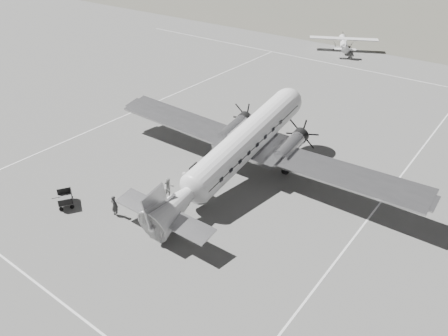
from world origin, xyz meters
TOP-DOWN VIEW (x-y plane):
  - ground at (0.00, 0.00)m, footprint 260.00×260.00m
  - taxi_line_near at (0.00, -14.00)m, footprint 60.00×0.15m
  - taxi_line_right at (12.00, 0.00)m, footprint 0.15×80.00m
  - taxi_line_left at (-18.00, 10.00)m, footprint 0.15×60.00m
  - taxi_line_horizon at (0.00, 40.00)m, footprint 90.00×0.15m
  - dc3_airliner at (0.60, 3.92)m, footprint 31.39×21.80m
  - light_plane_left at (-8.75, 47.51)m, footprint 14.18×13.24m
  - baggage_cart_near at (-2.23, -4.01)m, footprint 1.64×1.24m
  - baggage_cart_far at (-8.38, -7.53)m, footprint 2.30×2.13m
  - ground_crew at (-4.08, -6.03)m, footprint 0.69×0.48m
  - ramp_agent at (-2.35, -1.72)m, footprint 0.92×1.07m
  - passenger at (-2.23, 0.12)m, footprint 0.66×0.88m

SIDE VIEW (x-z plane):
  - ground at x=0.00m, z-range 0.00..0.00m
  - taxi_line_near at x=0.00m, z-range 0.00..0.01m
  - taxi_line_right at x=12.00m, z-range 0.00..0.01m
  - taxi_line_left at x=-18.00m, z-range 0.00..0.01m
  - taxi_line_horizon at x=0.00m, z-range 0.00..0.01m
  - baggage_cart_near at x=-2.23m, z-range 0.00..0.86m
  - baggage_cart_far at x=-8.38m, z-range 0.00..1.06m
  - passenger at x=-2.23m, z-range 0.00..1.62m
  - ground_crew at x=-4.08m, z-range 0.00..1.79m
  - ramp_agent at x=-2.35m, z-range 0.00..1.88m
  - light_plane_left at x=-8.75m, z-range 0.00..2.34m
  - dc3_airliner at x=0.60m, z-range 0.00..5.97m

